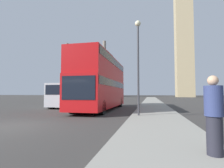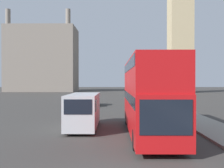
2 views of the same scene
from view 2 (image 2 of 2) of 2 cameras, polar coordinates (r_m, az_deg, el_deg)
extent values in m
cube|color=tan|center=(83.03, 15.31, 15.89)|extent=(6.73, 6.73, 50.67)
cube|color=slate|center=(89.15, -15.50, 5.40)|extent=(22.73, 12.94, 21.82)
cylinder|color=slate|center=(89.35, -22.68, 14.02)|extent=(1.55, 1.55, 4.80)
cylinder|color=slate|center=(83.92, -10.01, 14.95)|extent=(1.55, 1.55, 4.80)
cube|color=#B71114|center=(15.70, 8.30, -5.94)|extent=(2.48, 10.44, 2.46)
cube|color=#B71114|center=(15.61, 8.31, 1.98)|extent=(2.48, 10.23, 1.87)
cube|color=black|center=(15.63, 8.30, -3.00)|extent=(2.52, 10.02, 0.55)
cube|color=black|center=(15.63, 8.31, 4.02)|extent=(2.52, 9.81, 0.55)
cube|color=black|center=(10.55, 12.24, -7.48)|extent=(2.18, 0.03, 1.48)
cylinder|color=black|center=(12.18, 6.45, -12.60)|extent=(0.69, 1.01, 1.01)
cylinder|color=black|center=(12.49, 14.81, -12.28)|extent=(0.69, 1.01, 1.01)
cylinder|color=black|center=(19.35, 4.15, -7.71)|extent=(0.69, 1.01, 1.01)
cylinder|color=black|center=(19.54, 9.43, -7.63)|extent=(0.69, 1.01, 1.01)
cube|color=#B2B7BC|center=(17.54, -6.52, -5.93)|extent=(1.96, 5.43, 2.22)
cube|color=black|center=(14.80, -7.80, -5.22)|extent=(1.66, 0.02, 0.89)
cube|color=black|center=(15.75, -7.30, -4.87)|extent=(1.99, 0.98, 0.71)
cylinder|color=black|center=(15.98, -9.98, -10.02)|extent=(0.49, 0.70, 0.70)
cylinder|color=black|center=(15.79, -4.66, -10.15)|extent=(0.49, 0.70, 0.70)
cylinder|color=black|center=(19.58, -8.02, -8.07)|extent=(0.49, 0.70, 0.70)
cylinder|color=black|center=(19.42, -3.69, -8.14)|extent=(0.49, 0.70, 0.70)
cube|color=black|center=(34.59, -4.57, -4.05)|extent=(1.89, 4.44, 0.75)
cube|color=black|center=(34.65, -4.56, -2.96)|extent=(1.70, 2.13, 0.55)
cylinder|color=black|center=(33.27, -6.05, -4.61)|extent=(0.42, 0.61, 0.61)
cylinder|color=black|center=(33.14, -3.51, -4.63)|extent=(0.42, 0.61, 0.61)
cylinder|color=black|center=(36.09, -5.55, -4.21)|extent=(0.42, 0.61, 0.61)
cylinder|color=black|center=(35.96, -3.20, -4.23)|extent=(0.42, 0.61, 0.61)
camera|label=1|loc=(6.69, 87.95, -15.78)|focal=28.00mm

